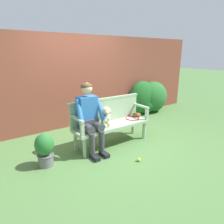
{
  "coord_description": "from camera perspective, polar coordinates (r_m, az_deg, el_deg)",
  "views": [
    {
      "loc": [
        -2.19,
        -3.1,
        1.81
      ],
      "look_at": [
        0.0,
        0.0,
        0.68
      ],
      "focal_mm": 32.02,
      "sensor_mm": 36.0,
      "label": 1
    }
  ],
  "objects": [
    {
      "name": "ground_plane",
      "position": [
        4.2,
        0.0,
        -8.99
      ],
      "size": [
        40.0,
        40.0,
        0.0
      ],
      "primitive_type": "plane",
      "color": "#4C753D"
    },
    {
      "name": "brick_garden_fence",
      "position": [
        5.22,
        -10.25,
        8.7
      ],
      "size": [
        8.0,
        0.3,
        2.25
      ],
      "primitive_type": "cube",
      "color": "brown",
      "rests_on": "ground"
    },
    {
      "name": "hedge_bush_far_left",
      "position": [
        6.33,
        9.31,
        2.37
      ],
      "size": [
        0.76,
        0.69,
        0.57
      ],
      "primitive_type": "ellipsoid",
      "color": "#1E5B23",
      "rests_on": "ground"
    },
    {
      "name": "hedge_bush_far_right",
      "position": [
        6.14,
        8.49,
        4.08
      ],
      "size": [
        0.93,
        0.56,
        1.01
      ],
      "primitive_type": "ellipsoid",
      "color": "#1E5B23",
      "rests_on": "ground"
    },
    {
      "name": "hedge_bush_mid_right",
      "position": [
        6.52,
        11.16,
        2.61
      ],
      "size": [
        0.84,
        0.74,
        0.56
      ],
      "primitive_type": "ellipsoid",
      "color": "#1E5B23",
      "rests_on": "ground"
    },
    {
      "name": "hedge_bush_mid_left",
      "position": [
        6.45,
        11.53,
        4.28
      ],
      "size": [
        1.02,
        0.74,
        0.96
      ],
      "primitive_type": "ellipsoid",
      "color": "#286B2D",
      "rests_on": "ground"
    },
    {
      "name": "garden_bench",
      "position": [
        4.06,
        0.0,
        -4.19
      ],
      "size": [
        1.62,
        0.49,
        0.43
      ],
      "color": "#9EB793",
      "rests_on": "ground"
    },
    {
      "name": "bench_backrest",
      "position": [
        4.12,
        -1.7,
        0.74
      ],
      "size": [
        1.66,
        0.06,
        0.5
      ],
      "color": "#9EB793",
      "rests_on": "garden_bench"
    },
    {
      "name": "bench_armrest_left_end",
      "position": [
        3.53,
        -9.43,
        -3.15
      ],
      "size": [
        0.06,
        0.49,
        0.28
      ],
      "color": "#9EB793",
      "rests_on": "garden_bench"
    },
    {
      "name": "bench_armrest_right_end",
      "position": [
        4.38,
        8.89,
        0.77
      ],
      "size": [
        0.06,
        0.49,
        0.28
      ],
      "color": "#9EB793",
      "rests_on": "garden_bench"
    },
    {
      "name": "person_seated",
      "position": [
        3.68,
        -6.49,
        -0.98
      ],
      "size": [
        0.56,
        0.64,
        1.3
      ],
      "color": "black",
      "rests_on": "ground"
    },
    {
      "name": "dog_on_bench",
      "position": [
        3.85,
        -1.85,
        -1.14
      ],
      "size": [
        0.3,
        0.41,
        0.42
      ],
      "color": "beige",
      "rests_on": "garden_bench"
    },
    {
      "name": "tennis_racket",
      "position": [
        4.4,
        5.71,
        -1.66
      ],
      "size": [
        0.38,
        0.58,
        0.03
      ],
      "color": "red",
      "rests_on": "garden_bench"
    },
    {
      "name": "baseball_glove",
      "position": [
        4.5,
        7.03,
        -0.79
      ],
      "size": [
        0.23,
        0.18,
        0.09
      ],
      "primitive_type": "ellipsoid",
      "rotation": [
        0.0,
        0.0,
        0.04
      ],
      "color": "brown",
      "rests_on": "garden_bench"
    },
    {
      "name": "tennis_ball",
      "position": [
        3.59,
        7.65,
        -13.33
      ],
      "size": [
        0.07,
        0.07,
        0.07
      ],
      "primitive_type": "sphere",
      "color": "#CCDB33",
      "rests_on": "ground"
    },
    {
      "name": "potted_plant",
      "position": [
        3.5,
        -18.66,
        -9.9
      ],
      "size": [
        0.31,
        0.31,
        0.57
      ],
      "color": "slate",
      "rests_on": "ground"
    }
  ]
}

